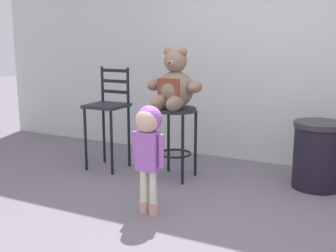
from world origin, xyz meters
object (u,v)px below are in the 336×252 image
Objects in this scene: trash_bin at (318,155)px; bar_chair_empty at (108,111)px; teddy_bear at (174,86)px; bar_stool_with_teddy at (175,127)px; child_walking at (148,136)px.

trash_bin is 2.29m from bar_chair_empty.
bar_stool_with_teddy is at bearing 90.00° from teddy_bear.
teddy_bear reaches higher than bar_stool_with_teddy.
teddy_bear is 0.93× the size of trash_bin.
bar_stool_with_teddy is 0.82× the size of child_walking.
bar_stool_with_teddy is 0.44m from teddy_bear.
teddy_bear is at bearing -164.39° from trash_bin.
bar_stool_with_teddy is 1.14× the size of trash_bin.
teddy_bear is 1.01m from child_walking.
child_walking is 1.42m from bar_chair_empty.
trash_bin is at bearing 9.57° from bar_chair_empty.
bar_chair_empty is at bearing -170.43° from trash_bin.
bar_stool_with_teddy is at bearing -165.56° from trash_bin.
teddy_bear is 0.90m from bar_chair_empty.
bar_chair_empty is (-1.06, 0.95, -0.01)m from child_walking.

